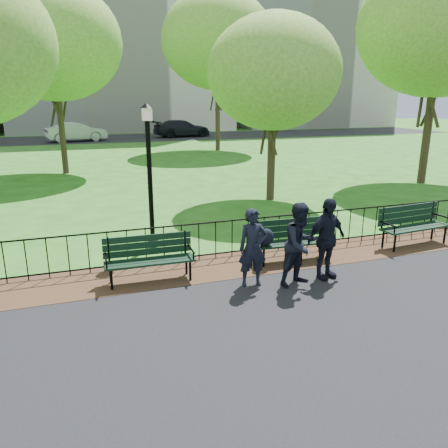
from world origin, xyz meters
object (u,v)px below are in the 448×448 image
object	(u,v)px
sedan_silver	(76,132)
park_bench_main	(283,236)
lamppost	(150,171)
person_left	(253,248)
tree_mid_e	(441,26)
sedan_dark	(182,128)
tree_far_e	(217,40)
person_mid	(301,244)
park_bench_left_a	(149,253)
tree_far_c	(53,42)
park_bench_right_a	(413,221)
tree_near_e	(274,73)
person_right	(326,239)

from	to	relation	value
sedan_silver	park_bench_main	bearing A→B (deg)	174.79
lamppost	person_left	distance (m)	3.52
tree_mid_e	sedan_dark	world-z (taller)	tree_mid_e
sedan_silver	sedan_dark	distance (m)	9.78
tree_far_e	person_mid	distance (m)	24.36
lamppost	sedan_silver	xyz separation A→B (m)	(-1.29, 29.44, -1.07)
park_bench_left_a	park_bench_main	bearing A→B (deg)	2.93
person_left	park_bench_left_a	bearing A→B (deg)	161.23
lamppost	sedan_dark	distance (m)	32.16
lamppost	person_mid	bearing A→B (deg)	-54.56
tree_mid_e	tree_far_c	bearing A→B (deg)	152.25
tree_mid_e	tree_far_c	distance (m)	16.72
park_bench_right_a	tree_far_e	distance (m)	22.57
park_bench_left_a	sedan_silver	bearing A→B (deg)	93.34
person_left	sedan_silver	bearing A→B (deg)	101.90
tree_near_e	person_right	distance (m)	8.14
tree_far_c	sedan_dark	world-z (taller)	tree_far_c
park_bench_right_a	person_mid	world-z (taller)	person_mid
person_left	person_right	world-z (taller)	person_right
tree_far_c	sedan_dark	distance (m)	21.94
tree_near_e	park_bench_right_a	bearing A→B (deg)	-78.63
person_right	sedan_silver	size ratio (longest dim) A/B	0.34
person_mid	park_bench_right_a	bearing A→B (deg)	2.59
sedan_silver	sedan_dark	bearing A→B (deg)	-92.87
person_left	sedan_dark	xyz separation A→B (m)	(6.92, 34.05, 0.01)
tree_far_c	park_bench_left_a	bearing A→B (deg)	-83.49
tree_far_e	person_left	xyz separation A→B (m)	(-6.70, -22.50, -6.50)
person_left	tree_mid_e	bearing A→B (deg)	41.55
tree_near_e	sedan_silver	size ratio (longest dim) A/B	1.28
tree_far_e	person_left	distance (m)	24.36
park_bench_left_a	lamppost	distance (m)	2.53
park_bench_right_a	tree_far_c	distance (m)	17.56
park_bench_main	lamppost	size ratio (longest dim) A/B	0.53
lamppost	sedan_dark	world-z (taller)	lamppost
park_bench_main	sedan_silver	distance (m)	31.73
lamppost	tree_far_e	size ratio (longest dim) A/B	0.33
person_mid	tree_near_e	bearing A→B (deg)	53.71
sedan_silver	park_bench_left_a	bearing A→B (deg)	169.32
tree_far_e	sedan_silver	bearing A→B (deg)	133.41
sedan_silver	person_right	bearing A→B (deg)	175.24
park_bench_left_a	lamppost	xyz separation A→B (m)	(0.44, 2.11, 1.32)
lamppost	park_bench_right_a	bearing A→B (deg)	-17.90
tree_far_c	person_left	xyz separation A→B (m)	(3.54, -15.50, -5.28)
person_mid	park_bench_left_a	bearing A→B (deg)	141.42
park_bench_main	sedan_dark	world-z (taller)	sedan_dark
tree_far_e	sedan_dark	world-z (taller)	tree_far_e
park_bench_right_a	tree_far_c	size ratio (longest dim) A/B	0.22
park_bench_left_a	tree_near_e	xyz separation A→B (m)	(5.46, 5.98, 3.83)
person_mid	person_right	distance (m)	0.66
lamppost	sedan_silver	bearing A→B (deg)	92.50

